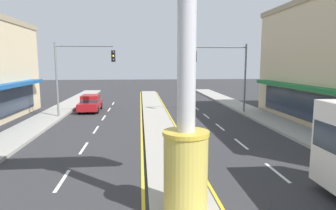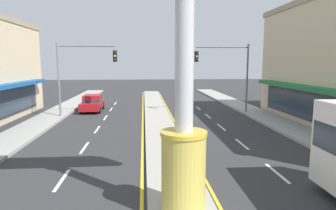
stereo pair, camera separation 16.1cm
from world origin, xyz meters
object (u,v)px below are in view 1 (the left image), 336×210
at_px(traffic_light_right_side, 226,66).
at_px(sedan_near_right_lane, 90,103).
at_px(traffic_light_left_side, 78,67).
at_px(district_sign, 186,78).

xyz_separation_m(traffic_light_right_side, sedan_near_right_lane, (-12.30, 2.66, -3.46)).
bearing_deg(sedan_near_right_lane, traffic_light_right_side, -12.21).
relative_size(traffic_light_left_side, sedan_near_right_lane, 1.44).
distance_m(district_sign, traffic_light_left_side, 17.61).
bearing_deg(traffic_light_left_side, sedan_near_right_lane, 85.25).
xyz_separation_m(traffic_light_left_side, sedan_near_right_lane, (0.28, 3.43, -3.46)).
distance_m(traffic_light_right_side, sedan_near_right_lane, 13.05).
bearing_deg(traffic_light_right_side, sedan_near_right_lane, 167.79).
bearing_deg(district_sign, traffic_light_right_side, 69.92).
xyz_separation_m(district_sign, sedan_near_right_lane, (-6.01, 19.88, -3.32)).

